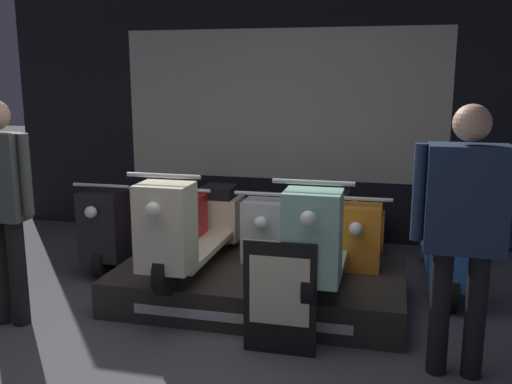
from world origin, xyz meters
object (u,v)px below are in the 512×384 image
Objects in this scene: scooter_display_left at (195,226)px; price_sign_board at (280,298)px; person_right_browsing at (465,218)px; scooter_backrow_4 at (447,246)px; person_left_browsing at (2,198)px; scooter_backrow_1 at (204,229)px; scooter_backrow_2 at (280,235)px; scooter_backrow_3 at (361,240)px; scooter_backrow_0 at (133,225)px; scooter_display_right at (323,234)px.

scooter_display_left is 2.19× the size of price_sign_board.
scooter_display_left is 1.02× the size of person_right_browsing.
person_right_browsing reaches higher than scooter_backrow_4.
person_right_browsing reaches higher than person_left_browsing.
scooter_backrow_4 is at bearing 54.19° from price_sign_board.
scooter_backrow_1 is at bearing 123.46° from price_sign_board.
scooter_backrow_2 is 1.73m from price_sign_board.
scooter_display_left is at bearing -156.34° from scooter_backrow_4.
scooter_backrow_1 and scooter_backrow_2 have the same top height.
scooter_backrow_3 and scooter_backrow_4 have the same top height.
scooter_backrow_4 is at bearing 0.00° from scooter_backrow_0.
scooter_display_right reaches higher than scooter_backrow_1.
scooter_backrow_0 is 2.34m from scooter_backrow_3.
scooter_backrow_0 is (-2.09, 0.92, -0.30)m from scooter_display_right.
price_sign_board is at bearing -78.69° from scooter_backrow_2.
price_sign_board is (-1.15, 0.00, -0.64)m from person_right_browsing.
scooter_display_left and scooter_display_right have the same top height.
scooter_backrow_3 is 1.96m from person_right_browsing.
scooter_backrow_1 is 2.91m from person_right_browsing.
person_right_browsing reaches higher than scooter_backrow_1.
scooter_backrow_1 is at bearing 180.00° from scooter_backrow_4.
person_left_browsing is (-3.34, -1.70, 0.63)m from scooter_backrow_4.
person_right_browsing is at bearing -92.45° from scooter_backrow_4.
scooter_backrow_1 is at bearing 104.33° from scooter_display_left.
scooter_backrow_1 is (-1.31, 0.92, -0.30)m from scooter_display_right.
scooter_backrow_0 is at bearing 156.20° from scooter_display_right.
person_left_browsing is (-2.31, -0.77, 0.34)m from scooter_display_right.
person_left_browsing reaches higher than scooter_backrow_3.
person_left_browsing is (-1.00, -1.70, 0.63)m from scooter_backrow_1.
scooter_backrow_3 is at bearing 0.00° from scooter_backrow_2.
scooter_display_left is 2.32m from scooter_backrow_4.
person_right_browsing is (3.27, 0.00, 0.05)m from person_left_browsing.
scooter_display_right is 1.00× the size of scooter_backrow_2.
scooter_display_left is 1.00× the size of scooter_backrow_3.
scooter_backrow_0 is at bearing 82.62° from person_left_browsing.
person_right_browsing is (0.71, -1.70, 0.68)m from scooter_backrow_3.
scooter_backrow_3 is at bearing 33.53° from person_left_browsing.
scooter_display_left is at bearing -145.15° from scooter_backrow_3.
scooter_backrow_4 is (1.56, 0.00, 0.00)m from scooter_backrow_2.
scooter_backrow_2 is 2.54m from person_left_browsing.
scooter_backrow_2 is at bearing 0.00° from scooter_backrow_0.
scooter_backrow_2 is (1.56, 0.00, 0.00)m from scooter_backrow_0.
person_left_browsing is at bearing -97.38° from scooter_backrow_0.
scooter_backrow_4 is (2.34, 0.00, 0.00)m from scooter_backrow_1.
scooter_backrow_2 is at bearing 43.62° from person_left_browsing.
scooter_display_left is 1.00× the size of scooter_display_right.
scooter_display_right is 1.00× the size of scooter_backrow_3.
price_sign_board is at bearing -41.11° from scooter_display_left.
person_right_browsing is (3.05, -1.70, 0.68)m from scooter_backrow_0.
scooter_backrow_0 is 0.78m from scooter_backrow_1.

